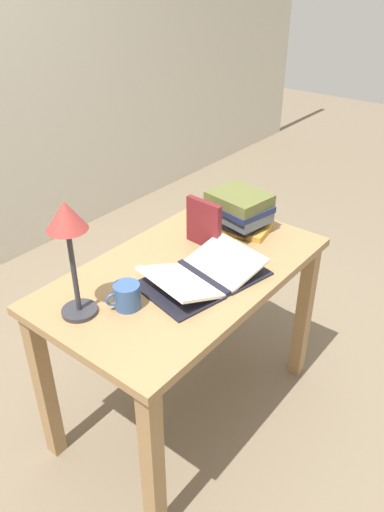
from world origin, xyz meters
name	(u,v)px	position (x,y,z in m)	size (l,w,h in m)	color
ground_plane	(187,406)	(0.00, 0.00, 0.00)	(12.00, 12.00, 0.00)	#70604C
reading_desk	(186,295)	(0.00, 0.00, 0.65)	(1.17, 0.68, 0.78)	#937047
open_book	(203,275)	(-0.02, -0.10, 0.80)	(0.52, 0.39, 0.08)	black
book_stack_tall	(239,211)	(0.40, 0.02, 0.87)	(0.25, 0.30, 0.18)	#BC8933
book_standing_upright	(204,223)	(0.20, 0.06, 0.88)	(0.04, 0.17, 0.20)	maroon
reading_lamp	(68,231)	(-0.44, 0.11, 1.10)	(0.13, 0.13, 0.42)	#2D2D33
coffee_mug	(127,296)	(-0.32, 0.01, 0.82)	(0.12, 0.09, 0.09)	#335184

